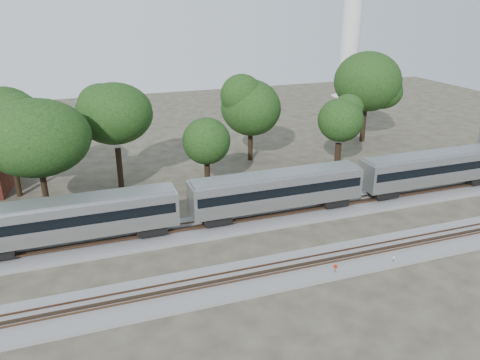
# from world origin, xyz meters

# --- Properties ---
(ground) EXTENTS (160.00, 160.00, 0.00)m
(ground) POSITION_xyz_m (0.00, 0.00, 0.00)
(ground) COLOR #383328
(ground) RESTS_ON ground
(track_far) EXTENTS (160.00, 5.00, 0.73)m
(track_far) POSITION_xyz_m (0.00, 6.00, 0.21)
(track_far) COLOR slate
(track_far) RESTS_ON ground
(track_near) EXTENTS (160.00, 5.00, 0.73)m
(track_near) POSITION_xyz_m (0.00, -4.00, 0.21)
(track_near) COLOR slate
(track_near) RESTS_ON ground
(train) EXTENTS (95.83, 3.31, 4.88)m
(train) POSITION_xyz_m (2.90, 6.00, 3.36)
(train) COLOR #B0B2B7
(train) RESTS_ON ground
(switch_stand_red) EXTENTS (0.35, 0.17, 1.14)m
(switch_stand_red) POSITION_xyz_m (2.88, -5.89, 0.73)
(switch_stand_red) COLOR #512D19
(switch_stand_red) RESTS_ON ground
(switch_stand_white) EXTENTS (0.30, 0.06, 0.94)m
(switch_stand_white) POSITION_xyz_m (8.53, -6.11, 0.60)
(switch_stand_white) COLOR #512D19
(switch_stand_white) RESTS_ON ground
(switch_lever) EXTENTS (0.54, 0.37, 0.30)m
(switch_lever) POSITION_xyz_m (6.01, -5.81, 0.15)
(switch_lever) COLOR #512D19
(switch_lever) RESTS_ON ground
(tree_1) EXTENTS (8.93, 8.93, 12.59)m
(tree_1) POSITION_xyz_m (-23.43, 21.54, 8.77)
(tree_1) COLOR black
(tree_1) RESTS_ON ground
(tree_2) EXTENTS (8.94, 8.94, 12.60)m
(tree_2) POSITION_xyz_m (-19.97, 14.01, 8.78)
(tree_2) COLOR black
(tree_2) RESTS_ON ground
(tree_3) EXTENTS (9.40, 9.40, 13.25)m
(tree_3) POSITION_xyz_m (-11.79, 20.29, 9.23)
(tree_3) COLOR black
(tree_3) RESTS_ON ground
(tree_4) EXTENTS (6.35, 6.35, 8.95)m
(tree_4) POSITION_xyz_m (-2.05, 15.71, 6.22)
(tree_4) COLOR black
(tree_4) RESTS_ON ground
(tree_5) EXTENTS (7.76, 7.76, 10.94)m
(tree_5) POSITION_xyz_m (6.86, 24.80, 7.62)
(tree_5) COLOR black
(tree_5) RESTS_ON ground
(tree_6) EXTENTS (7.02, 7.02, 9.90)m
(tree_6) POSITION_xyz_m (16.42, 16.92, 6.89)
(tree_6) COLOR black
(tree_6) RESTS_ON ground
(tree_7) EXTENTS (9.78, 9.78, 13.79)m
(tree_7) POSITION_xyz_m (27.38, 27.66, 9.61)
(tree_7) COLOR black
(tree_7) RESTS_ON ground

